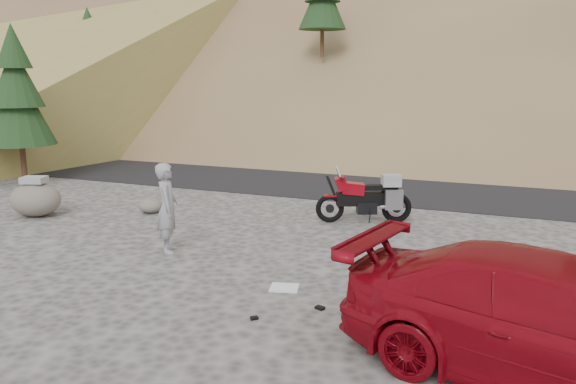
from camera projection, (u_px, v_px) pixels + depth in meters
name	position (u px, v px, depth m)	size (l,w,h in m)	color
ground	(280.00, 266.00, 10.28)	(140.00, 140.00, 0.00)	#43413E
road	(387.00, 182.00, 18.44)	(120.00, 7.00, 0.05)	black
conifer_verge	(17.00, 93.00, 17.83)	(2.20, 2.20, 5.04)	#3A2315
motorcycle	(368.00, 198.00, 13.25)	(2.14, 1.19, 1.36)	black
man	(170.00, 251.00, 11.13)	(0.65, 0.42, 1.77)	#939398
red_car	(554.00, 383.00, 6.35)	(2.01, 4.95, 1.44)	maroon
boulder	(36.00, 198.00, 13.88)	(1.39, 1.22, 1.01)	#59544C
small_rock	(150.00, 206.00, 14.23)	(0.72, 0.68, 0.37)	#59544C
gear_white_cloth	(284.00, 288.00, 9.20)	(0.46, 0.41, 0.02)	white
gear_blue_mat	(380.00, 311.00, 8.08)	(0.17, 0.17, 0.43)	#193A98
gear_funnel	(483.00, 318.00, 7.86)	(0.15, 0.15, 0.19)	#B72E0C
gear_glove_a	(320.00, 308.00, 8.37)	(0.13, 0.10, 0.04)	black
gear_glove_b	(254.00, 318.00, 8.02)	(0.11, 0.08, 0.04)	black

